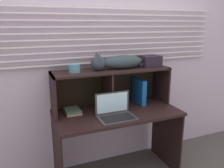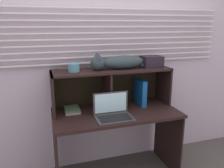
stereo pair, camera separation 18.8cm
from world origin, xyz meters
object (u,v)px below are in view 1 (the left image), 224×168
at_px(book_stack, 72,111).
at_px(laptop, 115,112).
at_px(small_basket, 74,68).
at_px(storage_box, 150,61).
at_px(cat, 118,62).
at_px(binder_upright, 139,91).

bearing_deg(book_stack, laptop, -35.94).
bearing_deg(small_basket, storage_box, 0.00).
bearing_deg(book_stack, small_basket, 1.29).
height_order(cat, storage_box, cat).
distance_m(book_stack, storage_box, 1.01).
height_order(laptop, storage_box, storage_box).
distance_m(laptop, book_stack, 0.45).
relative_size(book_stack, storage_box, 0.99).
bearing_deg(binder_upright, laptop, -146.55).
bearing_deg(storage_box, cat, 180.00).
height_order(book_stack, small_basket, small_basket).
xyz_separation_m(cat, laptop, (-0.15, -0.27, -0.44)).
xyz_separation_m(book_stack, small_basket, (0.04, 0.00, 0.44)).
bearing_deg(laptop, binder_upright, 33.45).
xyz_separation_m(laptop, book_stack, (-0.36, 0.26, -0.03)).
bearing_deg(laptop, small_basket, 140.73).
xyz_separation_m(binder_upright, book_stack, (-0.77, -0.00, -0.12)).
height_order(small_basket, storage_box, storage_box).
bearing_deg(cat, laptop, -118.95).
bearing_deg(cat, binder_upright, 0.00).
bearing_deg(storage_box, binder_upright, 180.00).
distance_m(cat, small_basket, 0.47).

